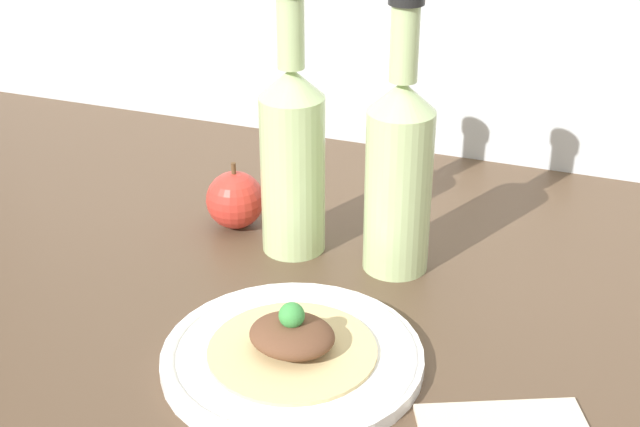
# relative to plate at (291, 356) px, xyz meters

# --- Properties ---
(ground_plane) EXTENTS (1.80, 1.10, 0.04)m
(ground_plane) POSITION_rel_plate_xyz_m (0.00, 0.06, -0.03)
(ground_plane) COLOR brown
(plate) EXTENTS (0.27, 0.27, 0.02)m
(plate) POSITION_rel_plate_xyz_m (0.00, 0.00, 0.00)
(plate) COLOR white
(plate) RESTS_ON ground_plane
(plated_food) EXTENTS (0.17, 0.17, 0.06)m
(plated_food) POSITION_rel_plate_xyz_m (-0.00, -0.00, 0.02)
(plated_food) COLOR #D6BC7F
(plated_food) RESTS_ON plate
(cider_bottle_left) EXTENTS (0.08, 0.08, 0.33)m
(cider_bottle_left) POSITION_rel_plate_xyz_m (-0.09, 0.23, 0.12)
(cider_bottle_left) COLOR #B7D18E
(cider_bottle_left) RESTS_ON ground_plane
(cider_bottle_right) EXTENTS (0.08, 0.08, 0.33)m
(cider_bottle_right) POSITION_rel_plate_xyz_m (0.04, 0.23, 0.12)
(cider_bottle_right) COLOR #B7D18E
(cider_bottle_right) RESTS_ON ground_plane
(apple) EXTENTS (0.08, 0.08, 0.09)m
(apple) POSITION_rel_plate_xyz_m (-0.18, 0.25, 0.03)
(apple) COLOR red
(apple) RESTS_ON ground_plane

